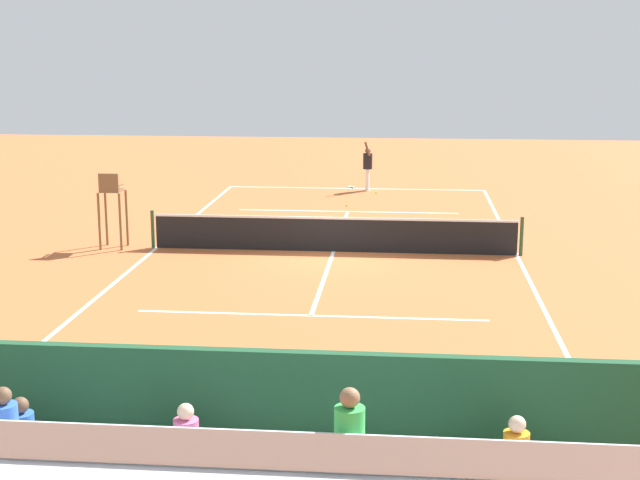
# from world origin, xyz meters

# --- Properties ---
(ground_plane) EXTENTS (60.00, 60.00, 0.00)m
(ground_plane) POSITION_xyz_m (0.00, 0.00, 0.00)
(ground_plane) COLOR #BC6033
(court_line_markings) EXTENTS (10.10, 22.20, 0.01)m
(court_line_markings) POSITION_xyz_m (0.00, -0.04, 0.00)
(court_line_markings) COLOR white
(court_line_markings) RESTS_ON ground
(tennis_net) EXTENTS (10.30, 0.10, 1.07)m
(tennis_net) POSITION_xyz_m (0.00, 0.00, 0.50)
(tennis_net) COLOR black
(tennis_net) RESTS_ON ground
(backdrop_wall) EXTENTS (18.00, 0.16, 2.00)m
(backdrop_wall) POSITION_xyz_m (0.00, 14.00, 1.00)
(backdrop_wall) COLOR #1E4C2D
(backdrop_wall) RESTS_ON ground
(umpire_chair) EXTENTS (0.67, 0.67, 2.14)m
(umpire_chair) POSITION_xyz_m (6.20, 0.14, 1.31)
(umpire_chair) COLOR brown
(umpire_chair) RESTS_ON ground
(courtside_bench) EXTENTS (1.80, 0.40, 0.93)m
(courtside_bench) POSITION_xyz_m (-1.59, 13.27, 0.56)
(courtside_bench) COLOR #33383D
(courtside_bench) RESTS_ON ground
(equipment_bag) EXTENTS (0.90, 0.36, 0.36)m
(equipment_bag) POSITION_xyz_m (0.24, 13.40, 0.18)
(equipment_bag) COLOR #334C8C
(equipment_bag) RESTS_ON ground
(tennis_player) EXTENTS (0.38, 0.54, 1.93)m
(tennis_player) POSITION_xyz_m (-0.47, -10.55, 1.02)
(tennis_player) COLOR white
(tennis_player) RESTS_ON ground
(tennis_racket) EXTENTS (0.37, 0.59, 0.03)m
(tennis_racket) POSITION_xyz_m (0.22, -11.37, 0.01)
(tennis_racket) COLOR black
(tennis_racket) RESTS_ON ground
(tennis_ball_near) EXTENTS (0.07, 0.07, 0.07)m
(tennis_ball_near) POSITION_xyz_m (-0.84, -10.00, 0.03)
(tennis_ball_near) COLOR #CCDB33
(tennis_ball_near) RESTS_ON ground
(tennis_ball_far) EXTENTS (0.07, 0.07, 0.07)m
(tennis_ball_far) POSITION_xyz_m (0.10, -7.09, 0.03)
(tennis_ball_far) COLOR #CCDB33
(tennis_ball_far) RESTS_ON ground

